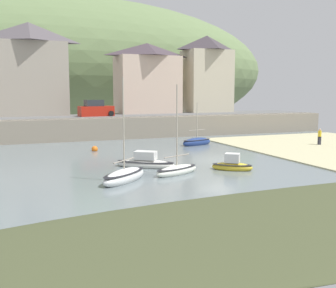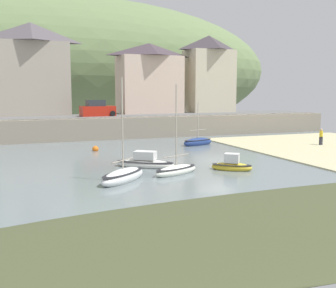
{
  "view_description": "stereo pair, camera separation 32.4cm",
  "coord_description": "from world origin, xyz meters",
  "px_view_note": "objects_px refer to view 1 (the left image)",
  "views": [
    {
      "loc": [
        -15.71,
        -28.95,
        5.51
      ],
      "look_at": [
        -3.91,
        0.85,
        1.34
      ],
      "focal_mm": 44.35,
      "sensor_mm": 36.0,
      "label": 1
    },
    {
      "loc": [
        -15.41,
        -29.06,
        5.51
      ],
      "look_at": [
        -3.91,
        0.85,
        1.34
      ],
      "focal_mm": 44.35,
      "sensor_mm": 36.0,
      "label": 2
    }
  ],
  "objects_px": {
    "rowboat_small_beached": "(124,176)",
    "person_near_water": "(320,136)",
    "motorboat_with_cabin": "(177,170)",
    "parked_car_near_slipway": "(96,109)",
    "waterfront_building_left": "(30,69)",
    "sailboat_far_left": "(145,163)",
    "waterfront_building_right": "(207,73)",
    "waterfront_building_centre": "(147,78)",
    "fishing_boat_green": "(232,165)",
    "mooring_buoy": "(95,149)",
    "sailboat_nearest_shore": "(197,142)"
  },
  "relations": [
    {
      "from": "waterfront_building_centre",
      "to": "mooring_buoy",
      "type": "height_order",
      "value": "waterfront_building_centre"
    },
    {
      "from": "waterfront_building_right",
      "to": "sailboat_far_left",
      "type": "xyz_separation_m",
      "value": [
        -18.11,
        -26.24,
        -7.58
      ]
    },
    {
      "from": "waterfront_building_right",
      "to": "parked_car_near_slipway",
      "type": "relative_size",
      "value": 2.54
    },
    {
      "from": "waterfront_building_centre",
      "to": "parked_car_near_slipway",
      "type": "xyz_separation_m",
      "value": [
        -8.12,
        -4.5,
        -3.96
      ]
    },
    {
      "from": "parked_car_near_slipway",
      "to": "mooring_buoy",
      "type": "distance_m",
      "value": 13.09
    },
    {
      "from": "rowboat_small_beached",
      "to": "person_near_water",
      "type": "relative_size",
      "value": 4.0
    },
    {
      "from": "rowboat_small_beached",
      "to": "sailboat_nearest_shore",
      "type": "bearing_deg",
      "value": 7.68
    },
    {
      "from": "waterfront_building_right",
      "to": "mooring_buoy",
      "type": "height_order",
      "value": "waterfront_building_right"
    },
    {
      "from": "waterfront_building_left",
      "to": "parked_car_near_slipway",
      "type": "distance_m",
      "value": 9.72
    },
    {
      "from": "waterfront_building_centre",
      "to": "person_near_water",
      "type": "xyz_separation_m",
      "value": [
        10.77,
        -21.54,
        -6.18
      ]
    },
    {
      "from": "waterfront_building_centre",
      "to": "parked_car_near_slipway",
      "type": "height_order",
      "value": "waterfront_building_centre"
    },
    {
      "from": "fishing_boat_green",
      "to": "mooring_buoy",
      "type": "height_order",
      "value": "fishing_boat_green"
    },
    {
      "from": "waterfront_building_right",
      "to": "rowboat_small_beached",
      "type": "xyz_separation_m",
      "value": [
        -20.8,
        -30.2,
        -7.57
      ]
    },
    {
      "from": "waterfront_building_right",
      "to": "person_near_water",
      "type": "xyz_separation_m",
      "value": [
        1.76,
        -21.54,
        -6.92
      ]
    },
    {
      "from": "motorboat_with_cabin",
      "to": "parked_car_near_slipway",
      "type": "bearing_deg",
      "value": 66.5
    },
    {
      "from": "sailboat_far_left",
      "to": "sailboat_nearest_shore",
      "type": "height_order",
      "value": "sailboat_nearest_shore"
    },
    {
      "from": "parked_car_near_slipway",
      "to": "motorboat_with_cabin",
      "type": "bearing_deg",
      "value": -96.02
    },
    {
      "from": "rowboat_small_beached",
      "to": "sailboat_far_left",
      "type": "xyz_separation_m",
      "value": [
        2.69,
        3.96,
        -0.01
      ]
    },
    {
      "from": "waterfront_building_left",
      "to": "waterfront_building_centre",
      "type": "relative_size",
      "value": 1.2
    },
    {
      "from": "motorboat_with_cabin",
      "to": "parked_car_near_slipway",
      "type": "height_order",
      "value": "motorboat_with_cabin"
    },
    {
      "from": "rowboat_small_beached",
      "to": "sailboat_far_left",
      "type": "height_order",
      "value": "rowboat_small_beached"
    },
    {
      "from": "fishing_boat_green",
      "to": "mooring_buoy",
      "type": "relative_size",
      "value": 5.11
    },
    {
      "from": "waterfront_building_right",
      "to": "motorboat_with_cabin",
      "type": "relative_size",
      "value": 1.79
    },
    {
      "from": "waterfront_building_right",
      "to": "fishing_boat_green",
      "type": "bearing_deg",
      "value": -113.56
    },
    {
      "from": "waterfront_building_centre",
      "to": "waterfront_building_right",
      "type": "height_order",
      "value": "waterfront_building_right"
    },
    {
      "from": "sailboat_nearest_shore",
      "to": "mooring_buoy",
      "type": "height_order",
      "value": "sailboat_nearest_shore"
    },
    {
      "from": "sailboat_far_left",
      "to": "person_near_water",
      "type": "relative_size",
      "value": 2.65
    },
    {
      "from": "waterfront_building_left",
      "to": "person_near_water",
      "type": "distance_m",
      "value": 34.48
    },
    {
      "from": "waterfront_building_left",
      "to": "waterfront_building_right",
      "type": "bearing_deg",
      "value": 0.0
    },
    {
      "from": "parked_car_near_slipway",
      "to": "person_near_water",
      "type": "relative_size",
      "value": 2.63
    },
    {
      "from": "fishing_boat_green",
      "to": "parked_car_near_slipway",
      "type": "relative_size",
      "value": 0.69
    },
    {
      "from": "waterfront_building_left",
      "to": "person_near_water",
      "type": "bearing_deg",
      "value": -39.68
    },
    {
      "from": "sailboat_nearest_shore",
      "to": "person_near_water",
      "type": "relative_size",
      "value": 2.79
    },
    {
      "from": "motorboat_with_cabin",
      "to": "person_near_water",
      "type": "bearing_deg",
      "value": -1.37
    },
    {
      "from": "person_near_water",
      "to": "sailboat_far_left",
      "type": "bearing_deg",
      "value": -166.7
    },
    {
      "from": "mooring_buoy",
      "to": "parked_car_near_slipway",
      "type": "bearing_deg",
      "value": 77.54
    },
    {
      "from": "fishing_boat_green",
      "to": "motorboat_with_cabin",
      "type": "bearing_deg",
      "value": -143.67
    },
    {
      "from": "parked_car_near_slipway",
      "to": "fishing_boat_green",
      "type": "bearing_deg",
      "value": -86.62
    },
    {
      "from": "waterfront_building_left",
      "to": "sailboat_far_left",
      "type": "bearing_deg",
      "value": -76.94
    },
    {
      "from": "person_near_water",
      "to": "motorboat_with_cabin",
      "type": "bearing_deg",
      "value": -157.46
    },
    {
      "from": "rowboat_small_beached",
      "to": "fishing_boat_green",
      "type": "bearing_deg",
      "value": -36.71
    },
    {
      "from": "fishing_boat_green",
      "to": "mooring_buoy",
      "type": "bearing_deg",
      "value": 157.19
    },
    {
      "from": "waterfront_building_left",
      "to": "fishing_boat_green",
      "type": "height_order",
      "value": "waterfront_building_left"
    },
    {
      "from": "rowboat_small_beached",
      "to": "sailboat_far_left",
      "type": "distance_m",
      "value": 4.79
    },
    {
      "from": "waterfront_building_centre",
      "to": "motorboat_with_cabin",
      "type": "relative_size",
      "value": 1.56
    },
    {
      "from": "mooring_buoy",
      "to": "waterfront_building_right",
      "type": "bearing_deg",
      "value": 40.43
    },
    {
      "from": "mooring_buoy",
      "to": "sailboat_nearest_shore",
      "type": "bearing_deg",
      "value": 1.89
    },
    {
      "from": "waterfront_building_centre",
      "to": "waterfront_building_right",
      "type": "bearing_deg",
      "value": -0.0
    },
    {
      "from": "parked_car_near_slipway",
      "to": "person_near_water",
      "type": "distance_m",
      "value": 25.54
    },
    {
      "from": "sailboat_nearest_shore",
      "to": "parked_car_near_slipway",
      "type": "relative_size",
      "value": 1.06
    }
  ]
}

